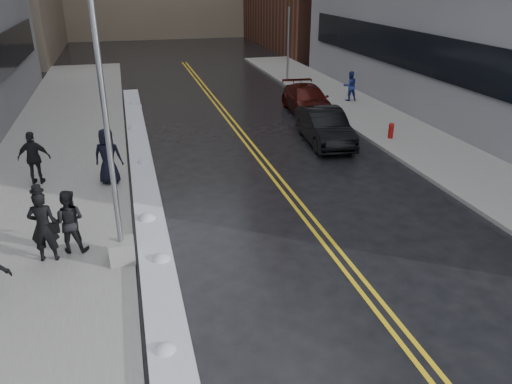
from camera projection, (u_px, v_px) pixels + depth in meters
ground at (261, 289)px, 12.45m from camera, size 160.00×160.00×0.00m
sidewalk_west at (57, 168)px, 19.93m from camera, size 5.50×50.00×0.15m
sidewalk_east at (409, 138)px, 23.60m from camera, size 4.00×50.00×0.15m
lane_line_left at (253, 153)px, 21.85m from camera, size 0.12×50.00×0.01m
lane_line_right at (259, 152)px, 21.92m from camera, size 0.12×50.00×0.01m
snow_ridge at (143, 176)px, 18.89m from camera, size 0.90×30.00×0.34m
lamppost at (113, 178)px, 12.43m from camera, size 0.65×0.65×7.62m
fire_hydrant at (391, 130)px, 23.18m from camera, size 0.26×0.26×0.73m
traffic_signal at (288, 34)px, 34.30m from camera, size 0.16×0.20×6.00m
pedestrian_fedora at (43, 226)px, 13.04m from camera, size 0.77×0.55×2.00m
pedestrian_b at (69, 221)px, 13.54m from camera, size 0.99×0.84×1.80m
pedestrian_c at (108, 156)px, 17.96m from camera, size 1.14×0.90×2.06m
pedestrian_d at (34, 158)px, 17.93m from camera, size 1.20×0.63×1.96m
pedestrian_east at (350, 86)px, 29.84m from camera, size 0.86×0.67×1.75m
car_black at (325, 127)px, 22.80m from camera, size 2.08×4.90×1.57m
car_maroon at (307, 100)px, 27.74m from camera, size 2.51×5.32×1.50m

